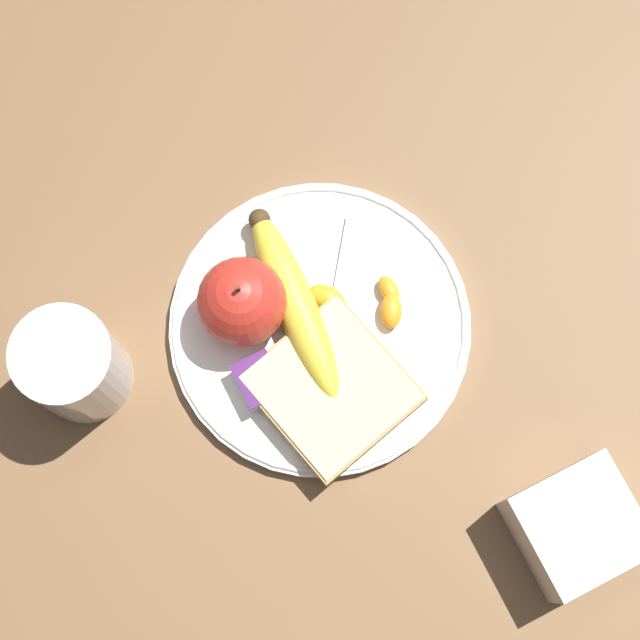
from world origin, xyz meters
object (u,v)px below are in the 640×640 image
at_px(fork, 334,323).
at_px(jam_packet, 259,381).
at_px(banana, 295,303).
at_px(condiment_caddy, 576,527).
at_px(juice_glass, 74,367).
at_px(bread_slice, 332,389).
at_px(plate, 320,327).
at_px(apple, 242,302).

height_order(fork, jam_packet, jam_packet).
distance_m(banana, condiment_caddy, 0.29).
xyz_separation_m(juice_glass, condiment_caddy, (0.30, 0.31, -0.02)).
relative_size(banana, condiment_caddy, 2.05).
xyz_separation_m(bread_slice, condiment_caddy, (0.19, 0.12, 0.01)).
height_order(plate, juice_glass, juice_glass).
bearing_deg(condiment_caddy, bread_slice, -146.81).
distance_m(fork, condiment_caddy, 0.26).
relative_size(plate, apple, 3.10).
xyz_separation_m(apple, bread_slice, (0.09, 0.04, -0.03)).
distance_m(plate, condiment_caddy, 0.27).
relative_size(plate, banana, 1.43).
height_order(plate, jam_packet, jam_packet).
bearing_deg(condiment_caddy, juice_glass, -134.25).
bearing_deg(juice_glass, plate, 75.27).
bearing_deg(apple, jam_packet, -14.84).
bearing_deg(jam_packet, apple, 165.16).
distance_m(banana, bread_slice, 0.08).
relative_size(banana, jam_packet, 4.41).
bearing_deg(jam_packet, juice_glass, -119.69).
distance_m(juice_glass, jam_packet, 0.15).
xyz_separation_m(juice_glass, banana, (0.03, 0.19, -0.02)).
xyz_separation_m(juice_glass, apple, (0.01, 0.15, 0.00)).
height_order(bread_slice, jam_packet, same).
distance_m(fork, jam_packet, 0.08).
bearing_deg(condiment_caddy, plate, -156.44).
bearing_deg(apple, fork, 55.74).
bearing_deg(juice_glass, condiment_caddy, 45.75).
height_order(juice_glass, fork, juice_glass).
relative_size(bread_slice, fork, 0.99).
distance_m(plate, bread_slice, 0.06).
xyz_separation_m(bread_slice, jam_packet, (-0.03, -0.05, -0.00)).
bearing_deg(condiment_caddy, apple, -150.76).
bearing_deg(jam_packet, banana, 128.82).
relative_size(plate, fork, 1.84).
xyz_separation_m(bread_slice, fork, (-0.05, 0.03, -0.01)).
distance_m(apple, banana, 0.05).
distance_m(banana, fork, 0.04).
xyz_separation_m(plate, apple, (-0.04, -0.05, 0.04)).
relative_size(plate, condiment_caddy, 2.92).
distance_m(bread_slice, fork, 0.06).
xyz_separation_m(fork, condiment_caddy, (0.24, 0.10, 0.02)).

